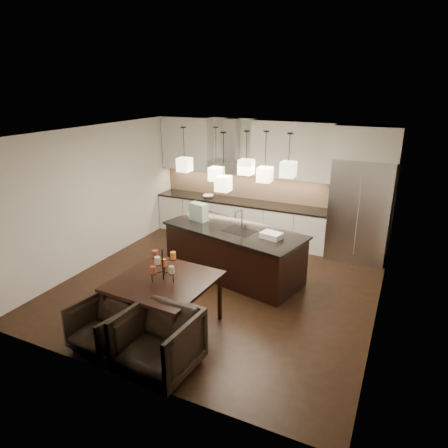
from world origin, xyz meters
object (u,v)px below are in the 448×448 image
at_px(dining_table, 165,304).
at_px(armchair_left, 102,327).
at_px(island_body, 234,253).
at_px(armchair_right, 158,343).
at_px(refrigerator, 360,210).

xyz_separation_m(dining_table, armchair_left, (-0.52, -0.80, -0.06)).
bearing_deg(island_body, armchair_left, -90.94).
relative_size(armchair_left, armchair_right, 0.82).
bearing_deg(refrigerator, armchair_right, -110.43).
distance_m(island_body, armchair_right, 2.95).
distance_m(island_body, dining_table, 2.10).
relative_size(island_body, armchair_right, 2.78).
relative_size(island_body, dining_table, 1.90).
xyz_separation_m(island_body, dining_table, (-0.22, -2.08, -0.05)).
distance_m(dining_table, armchair_right, 0.97).
bearing_deg(armchair_right, island_body, 98.73).
height_order(refrigerator, dining_table, refrigerator).
height_order(island_body, armchair_right, island_body).
xyz_separation_m(dining_table, armchair_right, (0.46, -0.86, 0.01)).
height_order(refrigerator, armchair_right, refrigerator).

